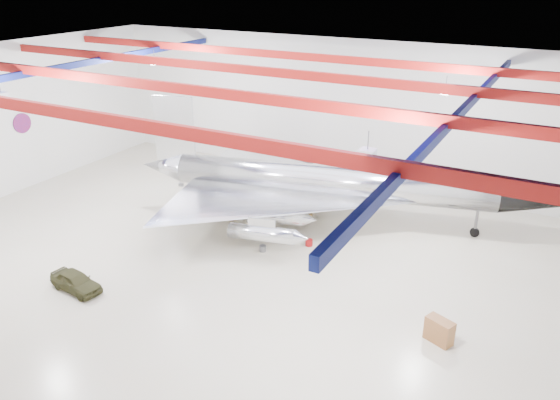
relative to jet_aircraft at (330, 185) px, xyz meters
The scene contains 16 objects.
floor 8.10m from the jet_aircraft, 113.81° to the right, with size 40.00×40.00×0.00m, color #BEB197.
wall_back 9.04m from the jet_aircraft, 111.23° to the left, with size 40.00×40.00×0.00m, color silver.
ceiling 11.38m from the jet_aircraft, 113.81° to the right, with size 40.00×40.00×0.00m, color #0A0F38.
ceiling_structure 10.89m from the jet_aircraft, 113.81° to the right, with size 39.50×29.50×1.08m.
wall_roundel 23.70m from the jet_aircraft, 167.70° to the right, with size 1.50×1.50×0.10m, color #B21414.
jet_aircraft is the anchor object (origin of this frame).
jeep 16.58m from the jet_aircraft, 120.13° to the right, with size 1.27×3.16×1.08m, color #34331A.
desk 13.60m from the jet_aircraft, 44.34° to the right, with size 1.28×0.64×1.17m, color brown.
crate_ply 6.96m from the jet_aircraft, 153.19° to the right, with size 0.52×0.42×0.37m, color olive.
toolbox_red 4.33m from the jet_aircraft, 136.72° to the left, with size 0.43×0.34×0.30m, color maroon.
engine_drum 6.52m from the jet_aircraft, 106.88° to the right, with size 0.41×0.41×0.37m, color #59595B.
parts_bin 2.89m from the jet_aircraft, behind, with size 0.54×0.43×0.38m, color olive.
crate_small 12.96m from the jet_aircraft, behind, with size 0.35×0.28×0.24m, color #59595B.
tool_chest 4.51m from the jet_aircraft, 84.47° to the right, with size 0.45×0.45×0.41m, color maroon.
oil_barrel 7.70m from the jet_aircraft, 159.59° to the right, with size 0.49×0.39×0.34m, color olive.
spares_box 3.38m from the jet_aircraft, 131.95° to the left, with size 0.46×0.46×0.41m, color #59595B.
Camera 1 is at (16.11, -23.78, 15.79)m, focal length 35.00 mm.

